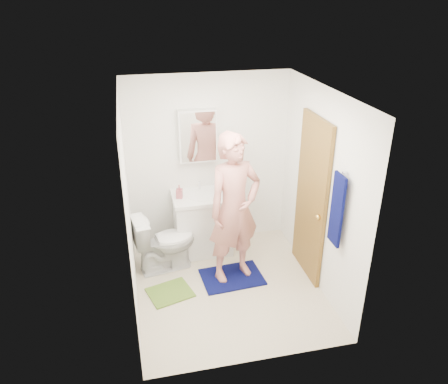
{
  "coord_description": "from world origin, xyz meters",
  "views": [
    {
      "loc": [
        -1.0,
        -4.25,
        3.36
      ],
      "look_at": [
        0.0,
        0.25,
        1.18
      ],
      "focal_mm": 35.0,
      "sensor_mm": 36.0,
      "label": 1
    }
  ],
  "objects_px": {
    "vanity_cabinet": "(203,224)",
    "towel": "(337,210)",
    "man": "(234,209)",
    "toothbrush_cup": "(220,186)",
    "toilet": "(164,242)",
    "soap_dispenser": "(179,191)",
    "medicine_cabinet": "(198,136)"
  },
  "relations": [
    {
      "from": "towel",
      "to": "toothbrush_cup",
      "type": "xyz_separation_m",
      "value": [
        -0.92,
        1.6,
        -0.35
      ]
    },
    {
      "from": "vanity_cabinet",
      "to": "toothbrush_cup",
      "type": "height_order",
      "value": "toothbrush_cup"
    },
    {
      "from": "medicine_cabinet",
      "to": "soap_dispenser",
      "type": "distance_m",
      "value": 0.76
    },
    {
      "from": "vanity_cabinet",
      "to": "towel",
      "type": "relative_size",
      "value": 1.0
    },
    {
      "from": "towel",
      "to": "toothbrush_cup",
      "type": "bearing_deg",
      "value": 119.77
    },
    {
      "from": "medicine_cabinet",
      "to": "toilet",
      "type": "bearing_deg",
      "value": -135.19
    },
    {
      "from": "towel",
      "to": "soap_dispenser",
      "type": "xyz_separation_m",
      "value": [
        -1.48,
        1.47,
        -0.31
      ]
    },
    {
      "from": "soap_dispenser",
      "to": "toothbrush_cup",
      "type": "xyz_separation_m",
      "value": [
        0.56,
        0.13,
        -0.04
      ]
    },
    {
      "from": "towel",
      "to": "toothbrush_cup",
      "type": "distance_m",
      "value": 1.88
    },
    {
      "from": "man",
      "to": "vanity_cabinet",
      "type": "bearing_deg",
      "value": 94.59
    },
    {
      "from": "medicine_cabinet",
      "to": "toothbrush_cup",
      "type": "xyz_separation_m",
      "value": [
        0.26,
        -0.11,
        -0.7
      ]
    },
    {
      "from": "man",
      "to": "toilet",
      "type": "bearing_deg",
      "value": 139.09
    },
    {
      "from": "toilet",
      "to": "vanity_cabinet",
      "type": "bearing_deg",
      "value": -70.04
    },
    {
      "from": "toothbrush_cup",
      "to": "man",
      "type": "relative_size",
      "value": 0.06
    },
    {
      "from": "man",
      "to": "toothbrush_cup",
      "type": "bearing_deg",
      "value": 73.78
    },
    {
      "from": "medicine_cabinet",
      "to": "towel",
      "type": "relative_size",
      "value": 0.87
    },
    {
      "from": "towel",
      "to": "man",
      "type": "xyz_separation_m",
      "value": [
        -0.91,
        0.79,
        -0.29
      ]
    },
    {
      "from": "medicine_cabinet",
      "to": "man",
      "type": "relative_size",
      "value": 0.37
    },
    {
      "from": "man",
      "to": "medicine_cabinet",
      "type": "bearing_deg",
      "value": 89.69
    },
    {
      "from": "toilet",
      "to": "man",
      "type": "bearing_deg",
      "value": -124.59
    },
    {
      "from": "vanity_cabinet",
      "to": "toilet",
      "type": "bearing_deg",
      "value": -149.54
    },
    {
      "from": "toilet",
      "to": "toothbrush_cup",
      "type": "height_order",
      "value": "toothbrush_cup"
    },
    {
      "from": "toilet",
      "to": "soap_dispenser",
      "type": "xyz_separation_m",
      "value": [
        0.26,
        0.31,
        0.55
      ]
    },
    {
      "from": "toilet",
      "to": "soap_dispenser",
      "type": "relative_size",
      "value": 4.35
    },
    {
      "from": "vanity_cabinet",
      "to": "medicine_cabinet",
      "type": "height_order",
      "value": "medicine_cabinet"
    },
    {
      "from": "towel",
      "to": "soap_dispenser",
      "type": "height_order",
      "value": "towel"
    },
    {
      "from": "toilet",
      "to": "man",
      "type": "distance_m",
      "value": 1.07
    },
    {
      "from": "toothbrush_cup",
      "to": "medicine_cabinet",
      "type": "bearing_deg",
      "value": 157.41
    },
    {
      "from": "toilet",
      "to": "toothbrush_cup",
      "type": "xyz_separation_m",
      "value": [
        0.82,
        0.44,
        0.5
      ]
    },
    {
      "from": "soap_dispenser",
      "to": "man",
      "type": "relative_size",
      "value": 0.1
    },
    {
      "from": "medicine_cabinet",
      "to": "towel",
      "type": "distance_m",
      "value": 2.11
    },
    {
      "from": "vanity_cabinet",
      "to": "soap_dispenser",
      "type": "relative_size",
      "value": 4.41
    }
  ]
}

